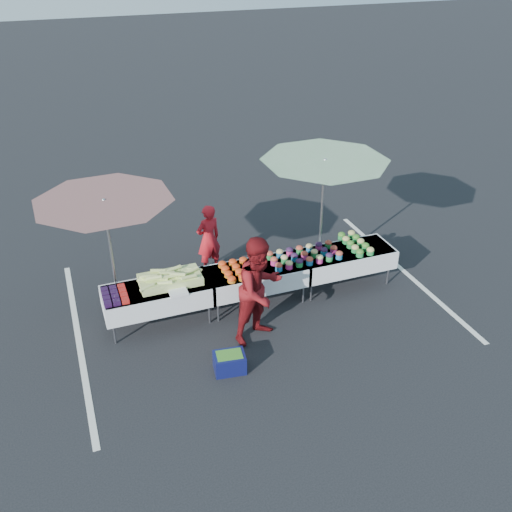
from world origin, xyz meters
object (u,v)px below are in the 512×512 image
object	(u,v)px
customer	(260,290)
vendor	(209,239)
table_left	(158,295)
storage_bin	(230,362)
umbrella_right	(324,170)
table_center	(256,276)
table_right	(345,258)
umbrella_left	(105,211)

from	to	relation	value
customer	vendor	bearing A→B (deg)	72.28
table_left	storage_bin	distance (m)	1.82
customer	umbrella_right	distance (m)	2.67
vendor	customer	world-z (taller)	customer
table_center	umbrella_right	world-z (taller)	umbrella_right
table_right	storage_bin	world-z (taller)	table_right
umbrella_right	storage_bin	distance (m)	3.92
vendor	umbrella_right	size ratio (longest dim) A/B	0.46
table_right	customer	bearing A→B (deg)	-155.63
umbrella_right	table_left	bearing A→B (deg)	-170.74
vendor	umbrella_right	world-z (taller)	umbrella_right
table_right	umbrella_left	xyz separation A→B (m)	(-4.23, 0.40, 1.53)
table_right	umbrella_left	size ratio (longest dim) A/B	0.61
customer	umbrella_left	xyz separation A→B (m)	(-2.15, 1.34, 1.17)
table_left	customer	world-z (taller)	customer
customer	table_left	bearing A→B (deg)	125.67
table_left	customer	distance (m)	1.82
table_center	table_left	bearing A→B (deg)	180.00
table_right	vendor	world-z (taller)	vendor
vendor	umbrella_left	xyz separation A→B (m)	(-1.95, -1.00, 1.39)
table_left	umbrella_left	xyz separation A→B (m)	(-0.63, 0.40, 1.53)
umbrella_left	vendor	bearing A→B (deg)	27.09
table_left	vendor	distance (m)	1.93
table_left	vendor	size ratio (longest dim) A/B	1.29
table_center	table_right	size ratio (longest dim) A/B	1.00
vendor	storage_bin	distance (m)	3.10
storage_bin	umbrella_right	bearing A→B (deg)	47.50
table_center	table_right	world-z (taller)	same
table_left	vendor	world-z (taller)	vendor
vendor	umbrella_left	size ratio (longest dim) A/B	0.48
table_center	vendor	distance (m)	1.49
table_left	customer	size ratio (longest dim) A/B	0.99
umbrella_left	storage_bin	size ratio (longest dim) A/B	5.72
umbrella_left	table_left	bearing A→B (deg)	-32.35
table_center	storage_bin	distance (m)	1.95
customer	storage_bin	world-z (taller)	customer
table_center	umbrella_right	bearing A→B (deg)	19.51
vendor	customer	size ratio (longest dim) A/B	0.77
table_center	umbrella_left	size ratio (longest dim) A/B	0.61
vendor	table_right	bearing A→B (deg)	131.93
table_right	customer	world-z (taller)	customer
vendor	umbrella_left	bearing A→B (deg)	10.61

